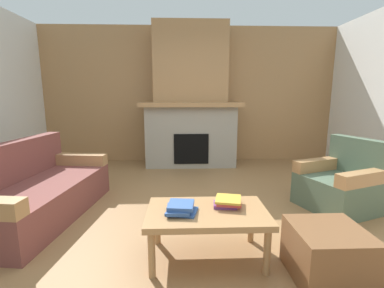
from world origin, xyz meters
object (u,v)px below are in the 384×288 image
at_px(couch, 36,193).
at_px(armchair, 341,185).
at_px(coffee_table, 207,216).
at_px(ottoman, 327,253).
at_px(fireplace, 191,105).

relative_size(couch, armchair, 1.94).
relative_size(armchair, coffee_table, 0.97).
bearing_deg(ottoman, coffee_table, 161.76).
xyz_separation_m(couch, ottoman, (2.74, -1.14, -0.09)).
height_order(fireplace, ottoman, fireplace).
height_order(coffee_table, ottoman, coffee_table).
xyz_separation_m(coffee_table, ottoman, (0.88, -0.29, -0.18)).
bearing_deg(coffee_table, couch, 155.38).
bearing_deg(fireplace, armchair, -51.28).
bearing_deg(coffee_table, armchair, 29.26).
distance_m(fireplace, couch, 3.08).
bearing_deg(fireplace, couch, -128.04).
height_order(couch, coffee_table, couch).
height_order(armchair, coffee_table, armchair).
relative_size(fireplace, ottoman, 5.19).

